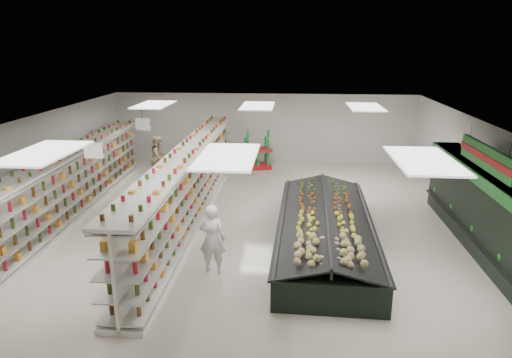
# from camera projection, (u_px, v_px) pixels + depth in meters

# --- Properties ---
(floor) EXTENTS (16.00, 16.00, 0.00)m
(floor) POSITION_uv_depth(u_px,v_px,m) (247.00, 224.00, 14.23)
(floor) COLOR beige
(floor) RESTS_ON ground
(ceiling) EXTENTS (14.00, 16.00, 0.02)m
(ceiling) POSITION_uv_depth(u_px,v_px,m) (247.00, 123.00, 13.31)
(ceiling) COLOR white
(ceiling) RESTS_ON wall_back
(wall_back) EXTENTS (14.00, 0.02, 3.20)m
(wall_back) POSITION_uv_depth(u_px,v_px,m) (264.00, 128.00, 21.41)
(wall_back) COLOR silver
(wall_back) RESTS_ON floor
(wall_front) EXTENTS (14.00, 0.02, 3.20)m
(wall_front) POSITION_uv_depth(u_px,v_px,m) (187.00, 340.00, 6.13)
(wall_front) COLOR silver
(wall_front) RESTS_ON floor
(wall_left) EXTENTS (0.02, 16.00, 3.20)m
(wall_left) POSITION_uv_depth(u_px,v_px,m) (26.00, 170.00, 14.32)
(wall_left) COLOR silver
(wall_left) RESTS_ON floor
(wall_right) EXTENTS (0.02, 16.00, 3.20)m
(wall_right) POSITION_uv_depth(u_px,v_px,m) (487.00, 181.00, 13.22)
(wall_right) COLOR silver
(wall_right) RESTS_ON floor
(produce_wall_case) EXTENTS (0.93, 8.00, 2.20)m
(produce_wall_case) POSITION_uv_depth(u_px,v_px,m) (489.00, 210.00, 11.93)
(produce_wall_case) COLOR black
(produce_wall_case) RESTS_ON floor
(aisle_sign_near) EXTENTS (0.52, 0.06, 0.75)m
(aisle_sign_near) POSITION_uv_depth(u_px,v_px,m) (94.00, 151.00, 11.83)
(aisle_sign_near) COLOR white
(aisle_sign_near) RESTS_ON ceiling
(aisle_sign_far) EXTENTS (0.52, 0.06, 0.75)m
(aisle_sign_far) POSITION_uv_depth(u_px,v_px,m) (143.00, 124.00, 15.65)
(aisle_sign_far) COLOR white
(aisle_sign_far) RESTS_ON ceiling
(hortifruti_banner) EXTENTS (0.12, 3.20, 0.95)m
(hortifruti_banner) POSITION_uv_depth(u_px,v_px,m) (486.00, 157.00, 11.54)
(hortifruti_banner) COLOR #1D6E26
(hortifruti_banner) RESTS_ON ceiling
(gondola_left) EXTENTS (1.31, 11.92, 2.06)m
(gondola_left) POSITION_uv_depth(u_px,v_px,m) (72.00, 185.00, 14.97)
(gondola_left) COLOR silver
(gondola_left) RESTS_ON floor
(gondola_center) EXTENTS (1.00, 12.86, 2.23)m
(gondola_center) POSITION_uv_depth(u_px,v_px,m) (189.00, 186.00, 14.62)
(gondola_center) COLOR silver
(gondola_center) RESTS_ON floor
(produce_island) EXTENTS (2.82, 7.27, 1.07)m
(produce_island) POSITION_uv_depth(u_px,v_px,m) (325.00, 228.00, 12.71)
(produce_island) COLOR black
(produce_island) RESTS_ON floor
(soda_endcap) EXTENTS (1.44, 1.14, 1.62)m
(soda_endcap) POSITION_uv_depth(u_px,v_px,m) (257.00, 151.00, 20.39)
(soda_endcap) COLOR #AA1319
(soda_endcap) RESTS_ON floor
(shopper_main) EXTENTS (0.68, 0.48, 1.76)m
(shopper_main) POSITION_uv_depth(u_px,v_px,m) (212.00, 239.00, 11.03)
(shopper_main) COLOR white
(shopper_main) RESTS_ON floor
(shopper_background) EXTENTS (0.70, 0.95, 1.76)m
(shopper_background) POSITION_uv_depth(u_px,v_px,m) (159.00, 157.00, 19.00)
(shopper_background) COLOR tan
(shopper_background) RESTS_ON floor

